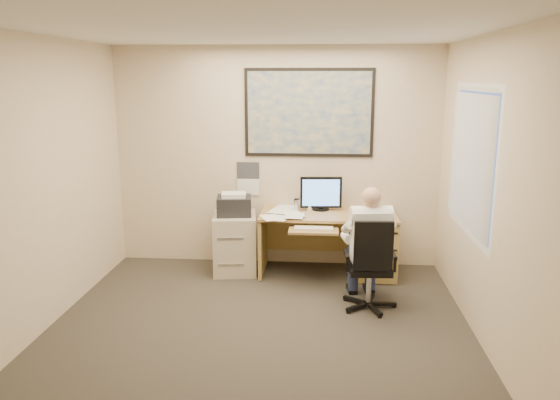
# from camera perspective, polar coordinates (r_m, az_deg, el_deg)

# --- Properties ---
(room_shell) EXTENTS (4.00, 4.50, 2.70)m
(room_shell) POSITION_cam_1_polar(r_m,az_deg,el_deg) (4.55, -2.80, 0.39)
(room_shell) COLOR #332E27
(room_shell) RESTS_ON ground
(desk) EXTENTS (1.60, 0.97, 1.15)m
(desk) POSITION_cam_1_polar(r_m,az_deg,el_deg) (6.59, 7.84, -3.94)
(desk) COLOR #A78047
(desk) RESTS_ON ground
(world_map) EXTENTS (1.56, 0.03, 1.06)m
(world_map) POSITION_cam_1_polar(r_m,az_deg,el_deg) (6.66, 3.04, 9.07)
(world_map) COLOR #1E4C93
(world_map) RESTS_ON room_shell
(wall_calendar) EXTENTS (0.28, 0.01, 0.42)m
(wall_calendar) POSITION_cam_1_polar(r_m,az_deg,el_deg) (6.83, -3.35, 2.22)
(wall_calendar) COLOR white
(wall_calendar) RESTS_ON room_shell
(window_blinds) EXTENTS (0.06, 1.40, 1.30)m
(window_blinds) POSITION_cam_1_polar(r_m,az_deg,el_deg) (5.45, 19.38, 3.87)
(window_blinds) COLOR beige
(window_blinds) RESTS_ON room_shell
(filing_cabinet) EXTENTS (0.58, 0.67, 0.98)m
(filing_cabinet) POSITION_cam_1_polar(r_m,az_deg,el_deg) (6.65, -4.74, -3.94)
(filing_cabinet) COLOR beige
(filing_cabinet) RESTS_ON ground
(office_chair) EXTENTS (0.61, 0.61, 0.97)m
(office_chair) POSITION_cam_1_polar(r_m,az_deg,el_deg) (5.67, 9.29, -8.53)
(office_chair) COLOR black
(office_chair) RESTS_ON ground
(person) EXTENTS (0.62, 0.82, 1.26)m
(person) POSITION_cam_1_polar(r_m,az_deg,el_deg) (5.63, 9.38, -4.97)
(person) COLOR white
(person) RESTS_ON office_chair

